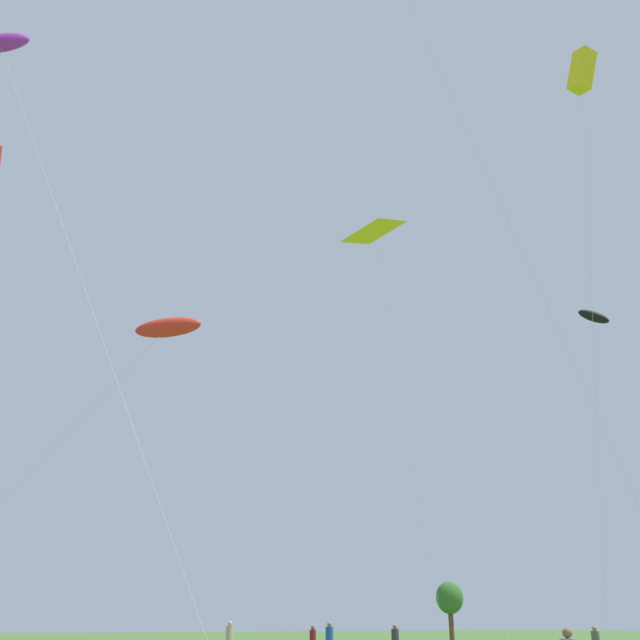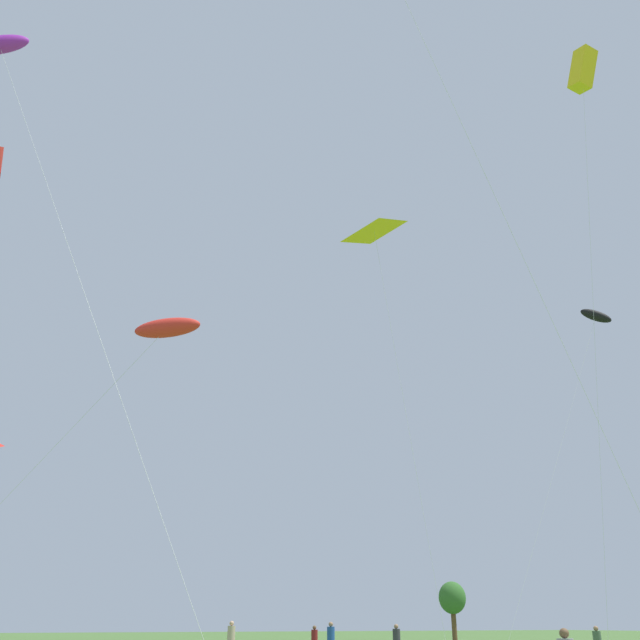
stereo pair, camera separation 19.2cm
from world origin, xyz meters
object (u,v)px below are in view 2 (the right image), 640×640
object	(u,v)px
kite_flying_6	(583,70)
park_tree_0	(452,599)
person_standing_0	(331,638)
kite_flying_2	(167,328)
kite_flying_4	(596,316)
person_standing_3	(231,637)
kite_flying_0	(374,232)
person_standing_4	(397,639)
person_standing_1	(314,639)

from	to	relation	value
kite_flying_6	park_tree_0	xyz separation A→B (m)	(8.66, 26.26, -25.73)
person_standing_0	park_tree_0	size ratio (longest dim) A/B	0.38
kite_flying_2	kite_flying_6	bearing A→B (deg)	-9.92
kite_flying_2	kite_flying_4	xyz separation A→B (m)	(31.36, 7.53, 9.54)
kite_flying_4	kite_flying_6	size ratio (longest dim) A/B	0.72
person_standing_3	kite_flying_0	world-z (taller)	kite_flying_0
kite_flying_0	kite_flying_2	distance (m)	16.35
person_standing_3	person_standing_4	distance (m)	8.65
person_standing_4	kite_flying_4	size ratio (longest dim) A/B	0.08
person_standing_0	kite_flying_4	distance (m)	27.72
person_standing_4	kite_flying_2	bearing A→B (deg)	-116.01
kite_flying_0	person_standing_1	bearing A→B (deg)	84.10
person_standing_0	person_standing_3	xyz separation A→B (m)	(-4.26, 3.01, 0.03)
person_standing_3	person_standing_4	size ratio (longest dim) A/B	1.09
person_standing_3	park_tree_0	bearing A→B (deg)	-164.94
person_standing_1	person_standing_4	size ratio (longest dim) A/B	0.95
person_standing_4	kite_flying_0	distance (m)	20.86
kite_flying_4	kite_flying_0	bearing A→B (deg)	-172.49
person_standing_4	kite_flying_0	size ratio (longest dim) A/B	0.08
kite_flying_0	park_tree_0	world-z (taller)	kite_flying_0
person_standing_1	kite_flying_4	bearing A→B (deg)	162.79
kite_flying_0	park_tree_0	size ratio (longest dim) A/B	4.78
kite_flying_2	park_tree_0	xyz separation A→B (m)	(28.97, 22.70, -8.18)
person_standing_0	person_standing_4	world-z (taller)	person_standing_0
person_standing_3	kite_flying_4	world-z (taller)	kite_flying_4
kite_flying_4	person_standing_4	bearing A→B (deg)	176.62
kite_flying_0	kite_flying_6	world-z (taller)	kite_flying_6
person_standing_0	kite_flying_0	size ratio (longest dim) A/B	0.08
kite_flying_2	kite_flying_6	xyz separation A→B (m)	(20.31, -3.55, 17.55)
person_standing_0	person_standing_1	bearing A→B (deg)	5.48
kite_flying_2	kite_flying_6	distance (m)	27.08
person_standing_1	person_standing_3	xyz separation A→B (m)	(-4.68, 0.31, 0.13)
person_standing_3	person_standing_1	bearing A→B (deg)	169.10
person_standing_0	kite_flying_4	bearing A→B (deg)	-86.92
kite_flying_6	park_tree_0	bearing A→B (deg)	71.75
person_standing_0	kite_flying_0	xyz separation A→B (m)	(-0.51, -6.27, 20.33)
kite_flying_0	kite_flying_4	world-z (taller)	kite_flying_0
person_standing_3	park_tree_0	xyz separation A→B (m)	(20.63, 8.43, 2.33)
person_standing_0	kite_flying_0	world-z (taller)	kite_flying_0
person_standing_3	kite_flying_2	bearing A→B (deg)	52.52
person_standing_1	kite_flying_0	world-z (taller)	kite_flying_0
person_standing_1	person_standing_0	bearing A→B (deg)	83.30
person_standing_0	person_standing_3	distance (m)	5.22
person_standing_0	kite_flying_2	bearing A→B (deg)	146.12
person_standing_1	kite_flying_0	xyz separation A→B (m)	(-0.93, -8.98, 20.43)
kite_flying_4	person_standing_0	bearing A→B (deg)	168.74
person_standing_3	person_standing_4	bearing A→B (deg)	131.02
kite_flying_0	park_tree_0	bearing A→B (deg)	46.40
person_standing_0	kite_flying_6	xyz separation A→B (m)	(7.71, -14.82, 28.08)
person_standing_0	park_tree_0	distance (m)	20.11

